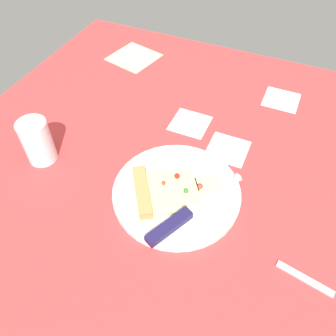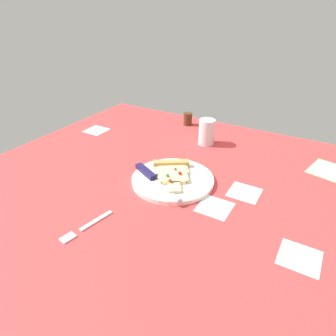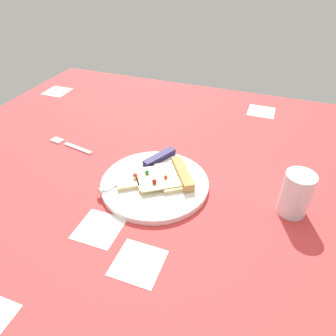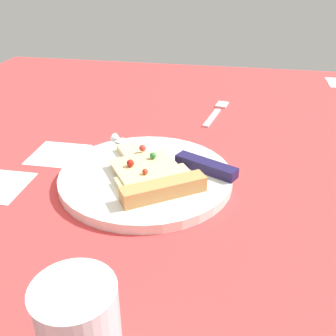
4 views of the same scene
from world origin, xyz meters
The scene contains 6 objects.
ground_plane centered at (0.00, 0.01, -1.50)cm, with size 126.12×126.12×3.00cm.
plate centered at (-2.46, -6.32, 0.74)cm, with size 26.15×26.15×1.48cm, color white.
pizza_slice centered at (-1.02, -8.46, 2.26)cm, with size 16.20×18.79×2.43cm.
knife centered at (2.29, -2.08, 2.08)cm, with size 22.51×12.35×2.45cm.
drinking_glass centered at (0.42, -37.94, 5.10)cm, with size 6.36×6.36×10.21cm, color silver.
fork centered at (5.93, 24.26, 0.40)cm, with size 4.58×15.37×0.80cm.
Camera 3 is at (-55.71, -29.37, 48.95)cm, focal length 32.99 mm.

